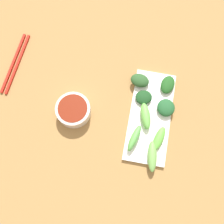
% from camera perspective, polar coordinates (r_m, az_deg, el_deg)
% --- Properties ---
extents(tabletop, '(2.10, 2.10, 0.02)m').
position_cam_1_polar(tabletop, '(0.89, -0.83, -0.94)').
color(tabletop, olive).
rests_on(tabletop, ground).
extents(sauce_bowl, '(0.11, 0.11, 0.05)m').
position_cam_1_polar(sauce_bowl, '(0.87, -8.22, 0.42)').
color(sauce_bowl, silver).
rests_on(sauce_bowl, tabletop).
extents(serving_plate, '(0.13, 0.31, 0.01)m').
position_cam_1_polar(serving_plate, '(0.88, 8.09, -0.92)').
color(serving_plate, white).
rests_on(serving_plate, tabletop).
extents(broccoli_stalk_0, '(0.04, 0.09, 0.03)m').
position_cam_1_polar(broccoli_stalk_0, '(0.84, 4.78, -5.57)').
color(broccoli_stalk_0, '#5EB04F').
rests_on(broccoli_stalk_0, serving_plate).
extents(broccoli_leafy_1, '(0.07, 0.06, 0.02)m').
position_cam_1_polar(broccoli_leafy_1, '(0.88, 6.76, 3.12)').
color(broccoli_leafy_1, '#19441D').
rests_on(broccoli_leafy_1, serving_plate).
extents(broccoli_leafy_2, '(0.06, 0.07, 0.02)m').
position_cam_1_polar(broccoli_leafy_2, '(0.91, 11.76, 5.70)').
color(broccoli_leafy_2, '#1F531D').
rests_on(broccoli_leafy_2, serving_plate).
extents(broccoli_leafy_3, '(0.06, 0.06, 0.03)m').
position_cam_1_polar(broccoli_leafy_3, '(0.88, 11.42, 0.91)').
color(broccoli_leafy_3, '#21572C').
rests_on(broccoli_leafy_3, serving_plate).
extents(broccoli_leafy_4, '(0.07, 0.05, 0.03)m').
position_cam_1_polar(broccoli_leafy_4, '(0.90, 5.95, 6.69)').
color(broccoli_leafy_4, '#295226').
rests_on(broccoli_leafy_4, serving_plate).
extents(broccoli_stalk_5, '(0.04, 0.10, 0.02)m').
position_cam_1_polar(broccoli_stalk_5, '(0.84, 8.55, -9.33)').
color(broccoli_stalk_5, '#6CA74F').
rests_on(broccoli_stalk_5, serving_plate).
extents(broccoli_stalk_6, '(0.05, 0.09, 0.02)m').
position_cam_1_polar(broccoli_stalk_6, '(0.86, 9.92, -5.66)').
color(broccoli_stalk_6, '#5EB33E').
rests_on(broccoli_stalk_6, serving_plate).
extents(broccoli_stalk_7, '(0.05, 0.09, 0.03)m').
position_cam_1_polar(broccoli_stalk_7, '(0.86, 7.14, -0.88)').
color(broccoli_stalk_7, '#67BC4D').
rests_on(broccoli_stalk_7, serving_plate).
extents(chopsticks, '(0.04, 0.23, 0.01)m').
position_cam_1_polar(chopsticks, '(1.00, -19.84, 9.74)').
color(chopsticks, red).
rests_on(chopsticks, tabletop).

